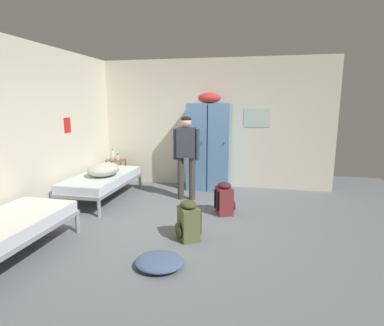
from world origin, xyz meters
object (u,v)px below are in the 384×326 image
at_px(locker_bank, 209,145).
at_px(shelf_unit, 116,169).
at_px(bedding_heap, 103,169).
at_px(lotion_bottle, 118,157).
at_px(water_bottle, 113,155).
at_px(backpack_olive, 188,221).
at_px(bed_left_front, 0,230).
at_px(person_traveler, 186,150).
at_px(bed_left_rear, 102,180).
at_px(backpack_maroon, 225,199).
at_px(clothes_pile_denim, 160,262).

xyz_separation_m(locker_bank, shelf_unit, (-2.18, -0.00, -0.62)).
distance_m(bedding_heap, lotion_bottle, 1.23).
bearing_deg(water_bottle, backpack_olive, -47.71).
xyz_separation_m(bed_left_front, bedding_heap, (0.09, 2.38, 0.24)).
bearing_deg(person_traveler, bed_left_front, -120.05).
relative_size(bedding_heap, backpack_olive, 1.20).
xyz_separation_m(bedding_heap, water_bottle, (-0.42, 1.26, 0.06)).
bearing_deg(bed_left_rear, lotion_bottle, 99.21).
bearing_deg(shelf_unit, bedding_heap, -74.61).
bearing_deg(bedding_heap, shelf_unit, 105.39).
xyz_separation_m(locker_bank, bed_left_front, (-1.93, -3.62, -0.59)).
bearing_deg(locker_bank, water_bottle, 179.57).
bearing_deg(person_traveler, backpack_maroon, -38.83).
relative_size(locker_bank, water_bottle, 8.37).
bearing_deg(person_traveler, bedding_heap, -164.81).
distance_m(bed_left_rear, person_traveler, 1.75).
height_order(lotion_bottle, clothes_pile_denim, lotion_bottle).
bearing_deg(person_traveler, bed_left_rear, -168.70).
height_order(shelf_unit, water_bottle, water_bottle).
relative_size(bed_left_rear, person_traveler, 1.18).
distance_m(bed_left_front, clothes_pile_denim, 1.93).
relative_size(bed_left_front, lotion_bottle, 12.23).
bearing_deg(lotion_bottle, clothes_pile_denim, -58.26).
distance_m(bed_left_front, lotion_bottle, 3.59).
bearing_deg(bed_left_rear, bedding_heap, -44.78).
bearing_deg(bedding_heap, backpack_olive, -34.62).
distance_m(person_traveler, water_bottle, 2.14).
relative_size(shelf_unit, bedding_heap, 0.86).
distance_m(backpack_olive, clothes_pile_denim, 0.83).
bearing_deg(clothes_pile_denim, shelf_unit, 122.29).
bearing_deg(lotion_bottle, person_traveler, -23.65).
relative_size(bed_left_rear, backpack_maroon, 3.45).
distance_m(shelf_unit, person_traveler, 2.14).
height_order(person_traveler, lotion_bottle, person_traveler).
relative_size(shelf_unit, water_bottle, 2.30).
height_order(shelf_unit, clothes_pile_denim, shelf_unit).
distance_m(lotion_bottle, backpack_olive, 3.40).
xyz_separation_m(bed_left_front, lotion_bottle, (-0.18, 3.58, 0.26)).
bearing_deg(clothes_pile_denim, lotion_bottle, 121.74).
height_order(locker_bank, water_bottle, locker_bank).
relative_size(locker_bank, bed_left_rear, 1.09).
xyz_separation_m(lotion_bottle, clothes_pile_denim, (2.06, -3.34, -0.58)).
xyz_separation_m(bed_left_front, backpack_olive, (2.04, 1.03, -0.12)).
xyz_separation_m(bed_left_rear, bedding_heap, (0.09, -0.09, 0.24)).
height_order(bedding_heap, water_bottle, water_bottle).
distance_m(water_bottle, lotion_bottle, 0.17).
bearing_deg(backpack_olive, bed_left_rear, 144.86).
relative_size(locker_bank, backpack_olive, 3.76).
distance_m(shelf_unit, backpack_olive, 3.46).
distance_m(bedding_heap, water_bottle, 1.33).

